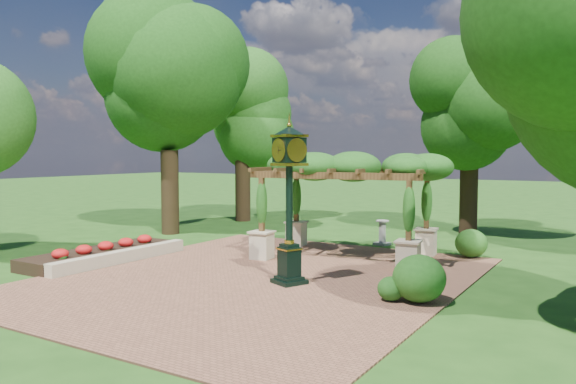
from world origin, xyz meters
The scene contains 13 objects.
ground centered at (0.00, 0.00, 0.00)m, with size 120.00×120.00×0.00m, color #1E4714.
brick_plaza centered at (0.00, 1.00, 0.02)m, with size 10.00×12.00×0.04m, color brown.
border_wall centered at (-4.60, 0.50, 0.20)m, with size 0.35×5.00×0.40m, color #C6B793.
flower_bed centered at (-5.50, 0.50, 0.18)m, with size 1.50×5.00×0.36m, color red.
pedestal_clock centered at (1.07, 0.81, 2.41)m, with size 1.04×1.04×4.01m.
pergola centered at (0.70, 4.82, 2.72)m, with size 5.63×3.95×3.30m.
sundial centered at (0.73, 7.81, 0.39)m, with size 0.59×0.59×0.89m.
shrub_front centered at (3.85, 0.58, 0.31)m, with size 0.60×0.60×0.54m, color #205518.
shrub_mid centered at (4.41, 0.80, 0.56)m, with size 1.16×1.16×1.05m, color #205518.
shrub_back centered at (4.10, 6.78, 0.48)m, with size 0.98×0.98×0.89m, color #255919.
tree_west_near centered at (-7.74, 5.90, 6.06)m, with size 5.04×5.04×8.81m.
tree_west_far centered at (-7.80, 11.01, 5.33)m, with size 4.30×4.30×7.78m.
tree_north centered at (2.68, 12.21, 5.25)m, with size 4.29×4.29×7.66m.
Camera 1 is at (8.29, -11.03, 3.31)m, focal length 35.00 mm.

